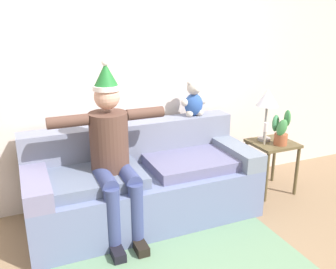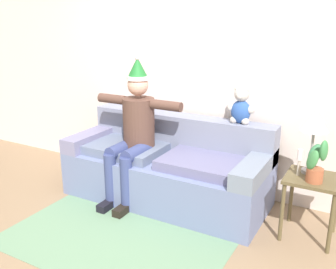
# 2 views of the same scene
# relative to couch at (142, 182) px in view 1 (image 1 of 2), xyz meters

# --- Properties ---
(back_wall) EXTENTS (7.00, 0.10, 2.70)m
(back_wall) POSITION_rel_couch_xyz_m (0.00, 0.53, 1.00)
(back_wall) COLOR beige
(back_wall) RESTS_ON ground_plane
(couch) EXTENTS (2.16, 0.90, 0.88)m
(couch) POSITION_rel_couch_xyz_m (0.00, 0.00, 0.00)
(couch) COLOR slate
(couch) RESTS_ON ground_plane
(person_seated) EXTENTS (1.02, 0.77, 1.56)m
(person_seated) POSITION_rel_couch_xyz_m (-0.32, -0.17, 0.45)
(person_seated) COLOR brown
(person_seated) RESTS_ON ground_plane
(teddy_bear) EXTENTS (0.29, 0.17, 0.38)m
(teddy_bear) POSITION_rel_couch_xyz_m (0.69, 0.28, 0.70)
(teddy_bear) COLOR #2A4F9A
(teddy_bear) RESTS_ON couch
(side_table) EXTENTS (0.46, 0.44, 0.58)m
(side_table) POSITION_rel_couch_xyz_m (1.49, -0.07, 0.12)
(side_table) COLOR brown
(side_table) RESTS_ON ground_plane
(table_lamp) EXTENTS (0.24, 0.24, 0.57)m
(table_lamp) POSITION_rel_couch_xyz_m (1.44, 0.02, 0.68)
(table_lamp) COLOR gray
(table_lamp) RESTS_ON side_table
(potted_plant) EXTENTS (0.20, 0.23, 0.38)m
(potted_plant) POSITION_rel_couch_xyz_m (1.51, -0.16, 0.40)
(potted_plant) COLOR #A15435
(potted_plant) RESTS_ON side_table
(candle_tall) EXTENTS (0.04, 0.04, 0.24)m
(candle_tall) POSITION_rel_couch_xyz_m (1.36, -0.09, 0.39)
(candle_tall) COLOR beige
(candle_tall) RESTS_ON side_table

